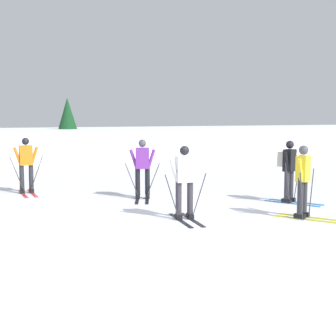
{
  "coord_description": "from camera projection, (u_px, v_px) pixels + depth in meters",
  "views": [
    {
      "loc": [
        -4.7,
        -10.72,
        2.43
      ],
      "look_at": [
        0.29,
        2.56,
        0.9
      ],
      "focal_mm": 53.62,
      "sensor_mm": 36.0,
      "label": 1
    }
  ],
  "objects": [
    {
      "name": "ground_plane",
      "position": [
        195.0,
        217.0,
        11.88
      ],
      "size": [
        120.0,
        120.0,
        0.0
      ],
      "primitive_type": "plane",
      "color": "white"
    },
    {
      "name": "far_snow_ridge",
      "position": [
        67.0,
        143.0,
        28.85
      ],
      "size": [
        80.0,
        8.19,
        1.56
      ],
      "primitive_type": "cube",
      "color": "white",
      "rests_on": "ground"
    },
    {
      "name": "skier_white",
      "position": [
        184.0,
        178.0,
        11.56
      ],
      "size": [
        1.0,
        1.62,
        1.71
      ],
      "color": "black",
      "rests_on": "ground"
    },
    {
      "name": "skier_orange",
      "position": [
        26.0,
        164.0,
        15.35
      ],
      "size": [
        1.0,
        1.62,
        1.71
      ],
      "color": "red",
      "rests_on": "ground"
    },
    {
      "name": "skier_yellow",
      "position": [
        303.0,
        179.0,
        11.66
      ],
      "size": [
        1.24,
        1.51,
        1.71
      ],
      "color": "gold",
      "rests_on": "ground"
    },
    {
      "name": "skier_purple",
      "position": [
        142.0,
        166.0,
        14.38
      ],
      "size": [
        0.95,
        1.63,
        1.71
      ],
      "color": "black",
      "rests_on": "ground"
    },
    {
      "name": "skier_black",
      "position": [
        289.0,
        168.0,
        13.73
      ],
      "size": [
        1.17,
        1.55,
        1.71
      ],
      "color": "#237AC6",
      "rests_on": "ground"
    },
    {
      "name": "conifer_far_left",
      "position": [
        68.0,
        121.0,
        28.91
      ],
      "size": [
        1.57,
        1.57,
        3.36
      ],
      "color": "#513823",
      "rests_on": "ground"
    }
  ]
}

